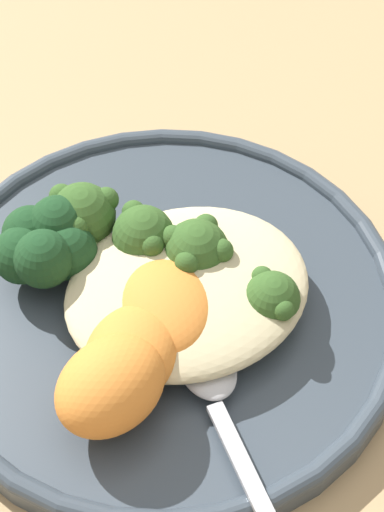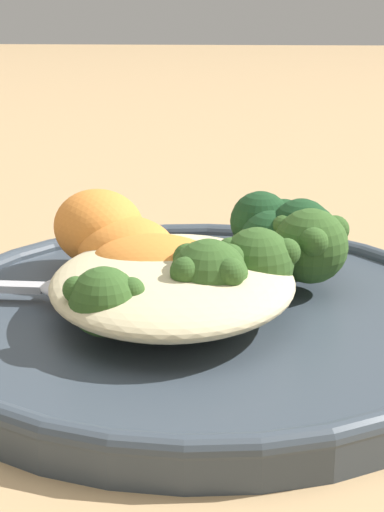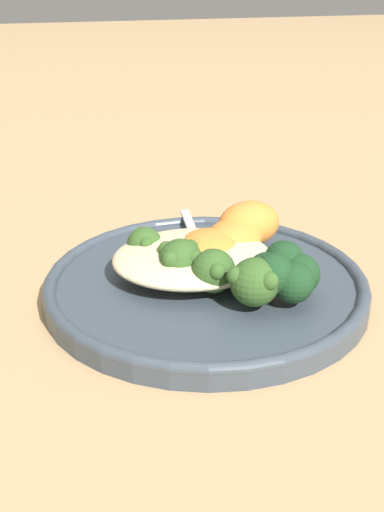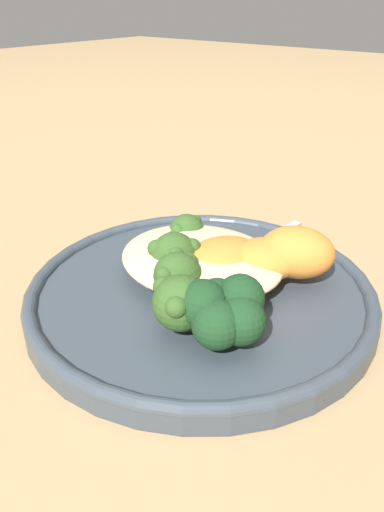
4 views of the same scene
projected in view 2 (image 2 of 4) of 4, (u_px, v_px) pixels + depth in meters
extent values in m
plane|color=tan|center=(228.00, 338.00, 0.45)|extent=(4.00, 4.00, 0.00)
cylinder|color=#38424C|center=(198.00, 325.00, 0.44)|extent=(0.29, 0.29, 0.02)
torus|color=#38424C|center=(198.00, 310.00, 0.44)|extent=(0.29, 0.29, 0.01)
ellipsoid|color=beige|center=(172.00, 282.00, 0.43)|extent=(0.14, 0.12, 0.02)
ellipsoid|color=#ADC675|center=(156.00, 287.00, 0.44)|extent=(0.10, 0.05, 0.01)
sphere|color=#335623|center=(103.00, 302.00, 0.39)|extent=(0.03, 0.03, 0.03)
sphere|color=#335623|center=(75.00, 290.00, 0.39)|extent=(0.01, 0.01, 0.01)
sphere|color=#335623|center=(130.00, 290.00, 0.39)|extent=(0.01, 0.01, 0.01)
ellipsoid|color=#ADC675|center=(195.00, 274.00, 0.45)|extent=(0.07, 0.03, 0.02)
sphere|color=#335623|center=(208.00, 278.00, 0.41)|extent=(0.04, 0.04, 0.04)
sphere|color=#335623|center=(187.00, 258.00, 0.42)|extent=(0.01, 0.01, 0.01)
sphere|color=#335623|center=(184.00, 272.00, 0.40)|extent=(0.01, 0.01, 0.01)
sphere|color=#335623|center=(230.00, 273.00, 0.40)|extent=(0.01, 0.01, 0.01)
sphere|color=#335623|center=(230.00, 259.00, 0.42)|extent=(0.01, 0.01, 0.01)
ellipsoid|color=#ADC675|center=(204.00, 272.00, 0.46)|extent=(0.05, 0.06, 0.01)
sphere|color=#335623|center=(256.00, 263.00, 0.43)|extent=(0.04, 0.04, 0.04)
sphere|color=#335623|center=(227.00, 250.00, 0.43)|extent=(0.01, 0.01, 0.01)
sphere|color=#335623|center=(285.00, 251.00, 0.43)|extent=(0.01, 0.01, 0.01)
ellipsoid|color=#ADC675|center=(242.00, 265.00, 0.46)|extent=(0.02, 0.07, 0.02)
sphere|color=#335623|center=(309.00, 246.00, 0.46)|extent=(0.04, 0.04, 0.04)
sphere|color=#335623|center=(283.00, 229.00, 0.46)|extent=(0.02, 0.02, 0.02)
sphere|color=#335623|center=(313.00, 242.00, 0.44)|extent=(0.02, 0.02, 0.02)
sphere|color=#335623|center=(334.00, 229.00, 0.46)|extent=(0.02, 0.02, 0.02)
ellipsoid|color=orange|center=(98.00, 227.00, 0.49)|extent=(0.08, 0.07, 0.04)
ellipsoid|color=orange|center=(124.00, 246.00, 0.47)|extent=(0.08, 0.08, 0.03)
ellipsoid|color=orange|center=(156.00, 265.00, 0.44)|extent=(0.07, 0.08, 0.03)
sphere|color=#193D1E|center=(282.00, 229.00, 0.50)|extent=(0.03, 0.03, 0.03)
sphere|color=#193D1E|center=(260.00, 221.00, 0.49)|extent=(0.03, 0.03, 0.03)
sphere|color=#193D1E|center=(269.00, 241.00, 0.47)|extent=(0.03, 0.03, 0.03)
sphere|color=#193D1E|center=(300.00, 230.00, 0.47)|extent=(0.03, 0.03, 0.03)
sphere|color=#193D1E|center=(307.00, 234.00, 0.49)|extent=(0.03, 0.03, 0.03)
ellipsoid|color=#B7B7BC|center=(82.00, 285.00, 0.45)|extent=(0.03, 0.04, 0.01)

